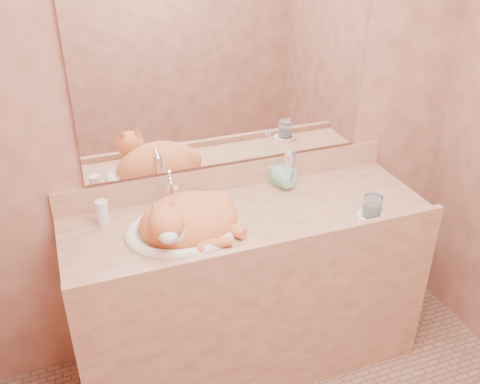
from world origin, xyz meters
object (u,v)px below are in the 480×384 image
object	(u,v)px
soap_dispenser	(292,171)
water_glass	(373,206)
cat	(187,219)
toothbrush_cup	(290,184)
sink_basin	(182,216)
vanity_counter	(248,291)

from	to	relation	value
soap_dispenser	water_glass	world-z (taller)	soap_dispenser
cat	toothbrush_cup	distance (m)	0.56
sink_basin	toothbrush_cup	bearing A→B (deg)	19.20
sink_basin	soap_dispenser	bearing A→B (deg)	22.16
vanity_counter	toothbrush_cup	world-z (taller)	toothbrush_cup
cat	water_glass	distance (m)	0.79
vanity_counter	cat	xyz separation A→B (m)	(-0.29, -0.04, 0.49)
vanity_counter	toothbrush_cup	xyz separation A→B (m)	(0.25, 0.12, 0.47)
sink_basin	water_glass	distance (m)	0.81
vanity_counter	cat	distance (m)	0.57
cat	toothbrush_cup	xyz separation A→B (m)	(0.53, 0.16, -0.02)
soap_dispenser	water_glass	size ratio (longest dim) A/B	1.93
vanity_counter	cat	world-z (taller)	cat
sink_basin	toothbrush_cup	world-z (taller)	sink_basin
toothbrush_cup	sink_basin	bearing A→B (deg)	-165.65
toothbrush_cup	vanity_counter	bearing A→B (deg)	-153.96
vanity_counter	toothbrush_cup	distance (m)	0.55
water_glass	sink_basin	bearing A→B (deg)	167.45
sink_basin	cat	distance (m)	0.03
cat	water_glass	size ratio (longest dim) A/B	4.45
cat	toothbrush_cup	world-z (taller)	cat
soap_dispenser	cat	bearing A→B (deg)	176.77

